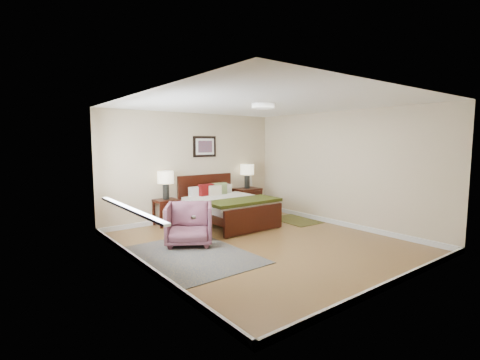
{
  "coord_description": "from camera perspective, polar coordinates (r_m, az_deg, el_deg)",
  "views": [
    {
      "loc": [
        -4.07,
        -4.68,
        1.83
      ],
      "look_at": [
        0.23,
        0.98,
        1.05
      ],
      "focal_mm": 26.0,
      "sensor_mm": 36.0,
      "label": 1
    }
  ],
  "objects": [
    {
      "name": "window",
      "position": [
        5.72,
        -18.0,
        1.4
      ],
      "size": [
        0.11,
        2.72,
        1.32
      ],
      "color": "silver",
      "rests_on": "left_wall"
    },
    {
      "name": "rug_persian",
      "position": [
        5.83,
        -7.57,
        -12.04
      ],
      "size": [
        1.6,
        2.23,
        0.01
      ],
      "primitive_type": "cube",
      "rotation": [
        0.0,
        0.0,
        0.02
      ],
      "color": "#0C1C3D",
      "rests_on": "ground"
    },
    {
      "name": "ceil_fixture",
      "position": [
        6.24,
        3.81,
        12.09
      ],
      "size": [
        0.44,
        0.44,
        0.08
      ],
      "color": "white",
      "rests_on": "ceiling"
    },
    {
      "name": "nightstand_left",
      "position": [
        7.78,
        -11.94,
        -4.02
      ],
      "size": [
        0.49,
        0.44,
        0.58
      ],
      "color": "black",
      "rests_on": "ground"
    },
    {
      "name": "lamp_left",
      "position": [
        7.72,
        -12.1,
        0.05
      ],
      "size": [
        0.35,
        0.35,
        0.61
      ],
      "color": "black",
      "rests_on": "nightstand_left"
    },
    {
      "name": "floor",
      "position": [
        6.47,
        3.65,
        -10.18
      ],
      "size": [
        5.0,
        5.0,
        0.0
      ],
      "primitive_type": "plane",
      "color": "brown",
      "rests_on": "ground"
    },
    {
      "name": "nightstand_right",
      "position": [
        8.98,
        1.23,
        -2.92
      ],
      "size": [
        0.65,
        0.49,
        0.64
      ],
      "color": "black",
      "rests_on": "ground"
    },
    {
      "name": "ceiling",
      "position": [
        6.24,
        3.81,
        12.41
      ],
      "size": [
        4.5,
        5.0,
        0.02
      ],
      "primitive_type": "cube",
      "color": "white",
      "rests_on": "back_wall"
    },
    {
      "name": "left_wall",
      "position": [
        5.06,
        -15.89,
        -0.57
      ],
      "size": [
        0.04,
        5.0,
        2.5
      ],
      "primitive_type": "cube",
      "color": "#C4AE8E",
      "rests_on": "ground"
    },
    {
      "name": "right_wall",
      "position": [
        7.89,
        16.16,
        1.8
      ],
      "size": [
        0.04,
        5.0,
        2.5
      ],
      "primitive_type": "cube",
      "color": "#C4AE8E",
      "rests_on": "ground"
    },
    {
      "name": "armchair",
      "position": [
        6.31,
        -8.34,
        -7.15
      ],
      "size": [
        1.11,
        1.12,
        0.75
      ],
      "primitive_type": "imported",
      "rotation": [
        0.0,
        0.0,
        -0.56
      ],
      "color": "brown",
      "rests_on": "ground"
    },
    {
      "name": "lamp_right",
      "position": [
        8.91,
        1.18,
        1.4
      ],
      "size": [
        0.35,
        0.35,
        0.61
      ],
      "color": "black",
      "rests_on": "nightstand_right"
    },
    {
      "name": "rug_navy",
      "position": [
        8.29,
        9.1,
        -6.53
      ],
      "size": [
        0.81,
        1.17,
        0.01
      ],
      "primitive_type": "cube",
      "rotation": [
        0.0,
        0.0,
        -0.05
      ],
      "color": "black",
      "rests_on": "ground"
    },
    {
      "name": "front_wall",
      "position": [
        4.66,
        24.35,
        -1.46
      ],
      "size": [
        4.5,
        0.04,
        2.5
      ],
      "primitive_type": "cube",
      "color": "#C4AE8E",
      "rests_on": "ground"
    },
    {
      "name": "bed",
      "position": [
        7.74,
        -2.17,
        -3.8
      ],
      "size": [
        1.59,
        1.92,
        1.03
      ],
      "color": "black",
      "rests_on": "ground"
    },
    {
      "name": "wall_art",
      "position": [
        8.39,
        -5.81,
        5.48
      ],
      "size": [
        0.62,
        0.05,
        0.5
      ],
      "color": "black",
      "rests_on": "back_wall"
    },
    {
      "name": "door",
      "position": [
        3.55,
        -5.03,
        -6.13
      ],
      "size": [
        0.06,
        1.0,
        2.18
      ],
      "color": "silver",
      "rests_on": "ground"
    },
    {
      "name": "back_wall",
      "position": [
        8.28,
        -7.71,
        2.18
      ],
      "size": [
        4.5,
        0.04,
        2.5
      ],
      "primitive_type": "cube",
      "color": "#C4AE8E",
      "rests_on": "ground"
    }
  ]
}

